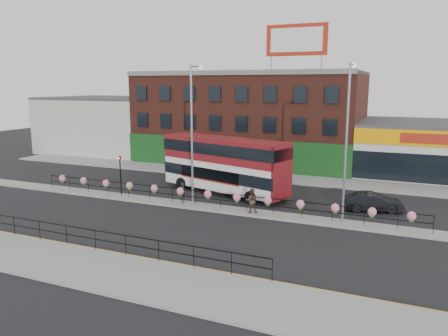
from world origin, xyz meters
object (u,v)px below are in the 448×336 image
at_px(pedestrian_b, 251,201).
at_px(lamp_column_east, 348,129).
at_px(car, 373,202).
at_px(double_decker_bus, 224,160).
at_px(lamp_column_west, 193,123).
at_px(pedestrian_a, 183,193).

bearing_deg(pedestrian_b, lamp_column_east, 164.17).
distance_m(car, lamp_column_east, 6.81).
bearing_deg(double_decker_bus, car, -2.72).
relative_size(double_decker_bus, lamp_column_west, 1.15).
relative_size(double_decker_bus, pedestrian_b, 6.78).
xyz_separation_m(car, lamp_column_east, (-1.59, -3.66, 5.52)).
height_order(double_decker_bus, lamp_column_west, lamp_column_west).
height_order(car, lamp_column_east, lamp_column_east).
height_order(double_decker_bus, lamp_column_east, lamp_column_east).
height_order(car, pedestrian_b, pedestrian_b).
distance_m(car, pedestrian_a, 13.94).
distance_m(pedestrian_b, lamp_column_east, 8.07).
bearing_deg(pedestrian_a, lamp_column_west, -81.75).
xyz_separation_m(car, pedestrian_b, (-7.76, -4.25, 0.35)).
xyz_separation_m(car, pedestrian_a, (-13.41, -3.82, 0.24)).
bearing_deg(pedestrian_a, lamp_column_east, -92.06).
height_order(pedestrian_a, lamp_column_east, lamp_column_east).
bearing_deg(double_decker_bus, pedestrian_b, -49.46).
relative_size(car, lamp_column_east, 0.42).
bearing_deg(pedestrian_b, double_decker_bus, -70.68).
relative_size(pedestrian_a, pedestrian_b, 0.88).
height_order(pedestrian_a, pedestrian_b, pedestrian_b).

